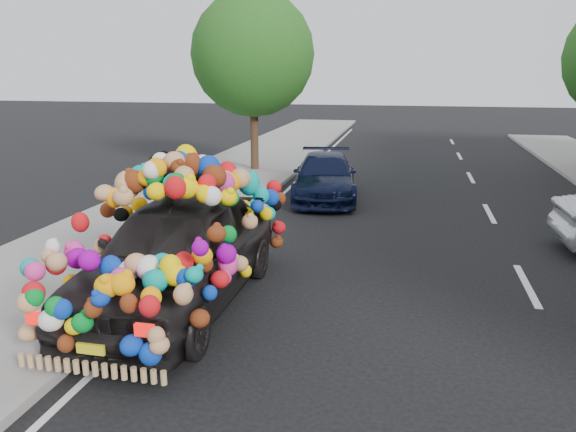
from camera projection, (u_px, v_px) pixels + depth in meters
name	position (u px, v px, depth m)	size (l,w,h in m)	color
ground	(316.00, 270.00, 10.18)	(100.00, 100.00, 0.00)	black
sidewalk	(101.00, 251.00, 11.05)	(4.00, 60.00, 0.12)	gray
kerb	(194.00, 257.00, 10.65)	(0.15, 60.00, 0.13)	gray
lane_markings	(527.00, 285.00, 9.43)	(6.00, 50.00, 0.01)	silver
tree_near_sidewalk	(253.00, 54.00, 18.93)	(4.20, 4.20, 6.13)	#332114
plush_art_car	(178.00, 228.00, 8.45)	(2.38, 5.14, 2.32)	black
navy_sedan	(325.00, 177.00, 15.73)	(1.71, 4.21, 1.22)	black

